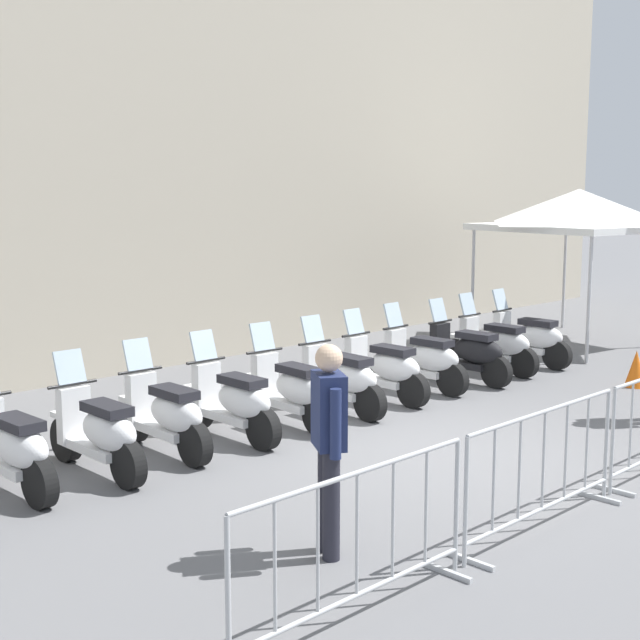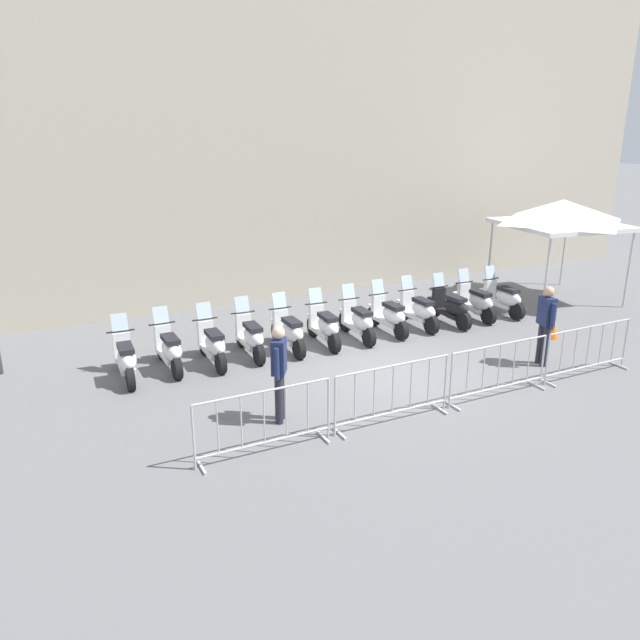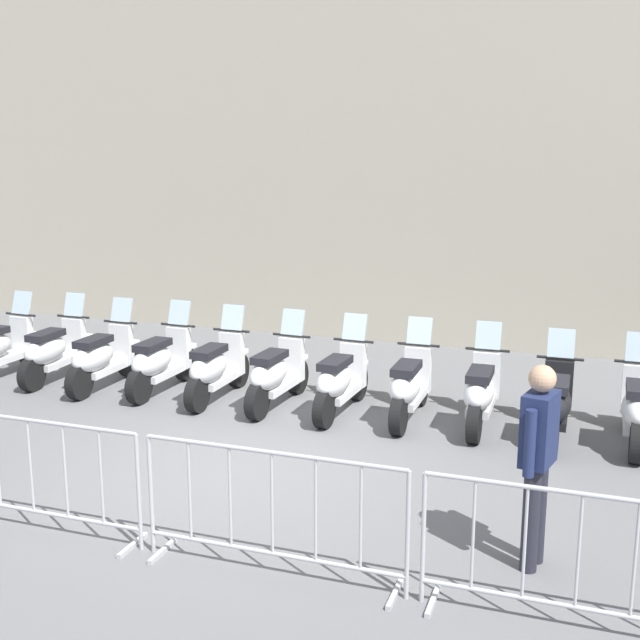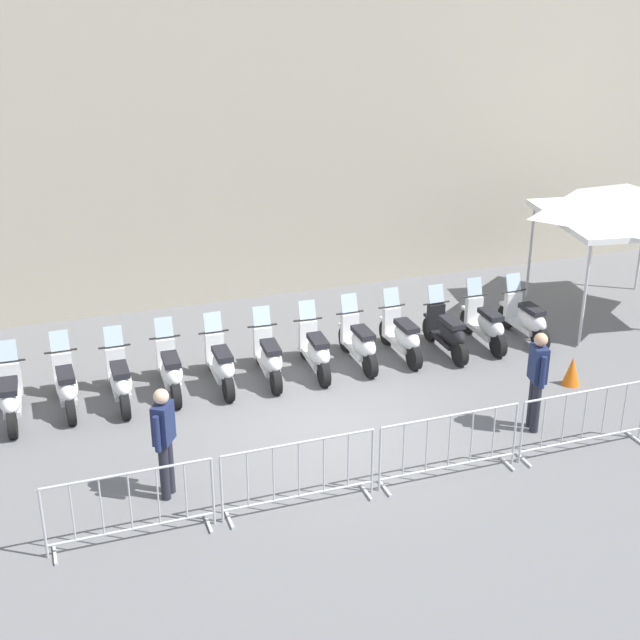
# 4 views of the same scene
# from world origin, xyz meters

# --- Properties ---
(ground_plane) EXTENTS (120.00, 120.00, 0.00)m
(ground_plane) POSITION_xyz_m (0.00, 0.00, 0.00)
(ground_plane) COLOR slate
(motorcycle_1) EXTENTS (0.65, 1.72, 1.24)m
(motorcycle_1) POSITION_xyz_m (-4.31, 1.44, 0.45)
(motorcycle_1) COLOR black
(motorcycle_1) RESTS_ON ground
(motorcycle_2) EXTENTS (0.62, 1.72, 1.24)m
(motorcycle_2) POSITION_xyz_m (-3.41, 1.48, 0.45)
(motorcycle_2) COLOR black
(motorcycle_2) RESTS_ON ground
(motorcycle_3) EXTENTS (0.59, 1.72, 1.24)m
(motorcycle_3) POSITION_xyz_m (-2.54, 1.71, 0.45)
(motorcycle_3) COLOR black
(motorcycle_3) RESTS_ON ground
(motorcycle_4) EXTENTS (0.62, 1.72, 1.24)m
(motorcycle_4) POSITION_xyz_m (-1.64, 1.80, 0.45)
(motorcycle_4) COLOR black
(motorcycle_4) RESTS_ON ground
(motorcycle_5) EXTENTS (0.57, 1.73, 1.24)m
(motorcycle_5) POSITION_xyz_m (-0.76, 1.92, 0.45)
(motorcycle_5) COLOR black
(motorcycle_5) RESTS_ON ground
(motorcycle_6) EXTENTS (0.58, 1.73, 1.24)m
(motorcycle_6) POSITION_xyz_m (0.13, 2.06, 0.45)
(motorcycle_6) COLOR black
(motorcycle_6) RESTS_ON ground
(motorcycle_7) EXTENTS (0.64, 1.72, 1.24)m
(motorcycle_7) POSITION_xyz_m (1.02, 2.26, 0.45)
(motorcycle_7) COLOR black
(motorcycle_7) RESTS_ON ground
(motorcycle_8) EXTENTS (0.65, 1.72, 1.24)m
(motorcycle_8) POSITION_xyz_m (1.90, 2.42, 0.45)
(motorcycle_8) COLOR black
(motorcycle_8) RESTS_ON ground
(motorcycle_9) EXTENTS (0.64, 1.72, 1.24)m
(motorcycle_9) POSITION_xyz_m (2.81, 2.43, 0.45)
(motorcycle_9) COLOR black
(motorcycle_9) RESTS_ON ground
(motorcycle_10) EXTENTS (0.62, 1.72, 1.24)m
(motorcycle_10) POSITION_xyz_m (3.68, 2.67, 0.45)
(motorcycle_10) COLOR black
(motorcycle_10) RESTS_ON ground
(barrier_segment_1) EXTENTS (2.24, 0.75, 1.07)m
(barrier_segment_1) POSITION_xyz_m (-0.86, -2.14, 0.53)
(barrier_segment_1) COLOR #B2B5B7
(barrier_segment_1) RESTS_ON ground
(barrier_segment_2) EXTENTS (2.24, 0.75, 1.07)m
(barrier_segment_2) POSITION_xyz_m (1.46, -1.78, 0.53)
(barrier_segment_2) COLOR #B2B5B7
(barrier_segment_2) RESTS_ON ground
(barrier_segment_3) EXTENTS (2.24, 0.75, 1.07)m
(barrier_segment_3) POSITION_xyz_m (3.78, -1.42, 0.53)
(barrier_segment_3) COLOR #B2B5B7
(barrier_segment_3) RESTS_ON ground
(officer_mid_plaza) EXTENTS (0.24, 0.55, 1.73)m
(officer_mid_plaza) POSITION_xyz_m (3.29, -0.65, 0.98)
(officer_mid_plaza) COLOR #23232D
(officer_mid_plaza) RESTS_ON ground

